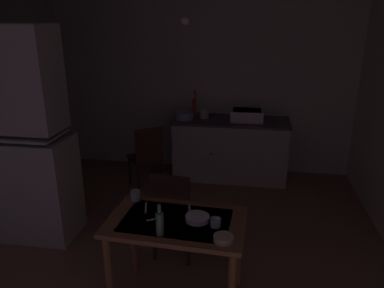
% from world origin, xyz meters
% --- Properties ---
extents(ground_plane, '(5.34, 5.34, 0.00)m').
position_xyz_m(ground_plane, '(0.00, 0.00, 0.00)').
color(ground_plane, '#86654F').
extents(wall_back, '(4.44, 0.10, 2.45)m').
position_xyz_m(wall_back, '(0.00, 2.02, 1.22)').
color(wall_back, beige).
rests_on(wall_back, ground).
extents(hutch_cabinet, '(1.09, 0.53, 2.18)m').
position_xyz_m(hutch_cabinet, '(-1.60, -0.15, 1.02)').
color(hutch_cabinet, '#B1B6A6').
rests_on(hutch_cabinet, ground).
extents(counter_cabinet, '(1.60, 0.64, 0.86)m').
position_xyz_m(counter_cabinet, '(0.46, 1.65, 0.43)').
color(counter_cabinet, '#B1B6A6').
rests_on(counter_cabinet, ground).
extents(sink_basin, '(0.44, 0.34, 0.15)m').
position_xyz_m(sink_basin, '(0.68, 1.65, 0.94)').
color(sink_basin, white).
rests_on(sink_basin, counter_cabinet).
extents(hand_pump, '(0.05, 0.27, 0.39)m').
position_xyz_m(hand_pump, '(-0.06, 1.70, 1.03)').
color(hand_pump, '#B21E19').
rests_on(hand_pump, counter_cabinet).
extents(mixing_bowl_counter, '(0.26, 0.26, 0.10)m').
position_xyz_m(mixing_bowl_counter, '(-0.19, 1.60, 0.91)').
color(mixing_bowl_counter, '#9EB2C6').
rests_on(mixing_bowl_counter, counter_cabinet).
extents(stoneware_crock, '(0.13, 0.13, 0.11)m').
position_xyz_m(stoneware_crock, '(0.08, 1.69, 0.92)').
color(stoneware_crock, beige).
rests_on(stoneware_crock, counter_cabinet).
extents(dining_table, '(1.10, 0.71, 0.75)m').
position_xyz_m(dining_table, '(0.19, -0.89, 0.63)').
color(dining_table, brown).
rests_on(dining_table, ground).
extents(chair_far_side, '(0.45, 0.45, 0.92)m').
position_xyz_m(chair_far_side, '(0.06, -0.34, 0.48)').
color(chair_far_side, '#36271D').
rests_on(chair_far_side, ground).
extents(chair_by_counter, '(0.56, 0.56, 0.88)m').
position_xyz_m(chair_by_counter, '(-0.61, 1.10, 0.47)').
color(chair_by_counter, '#3D2316').
rests_on(chair_by_counter, ground).
extents(serving_bowl_wide, '(0.14, 0.14, 0.04)m').
position_xyz_m(serving_bowl_wide, '(0.58, -1.12, 0.77)').
color(serving_bowl_wide, beige).
rests_on(serving_bowl_wide, dining_table).
extents(soup_bowl_small, '(0.19, 0.19, 0.04)m').
position_xyz_m(soup_bowl_small, '(0.36, -0.87, 0.76)').
color(soup_bowl_small, white).
rests_on(soup_bowl_small, dining_table).
extents(mug_dark, '(0.08, 0.08, 0.09)m').
position_xyz_m(mug_dark, '(-0.21, -0.63, 0.79)').
color(mug_dark, '#ADD1C1').
rests_on(mug_dark, dining_table).
extents(teacup_mint, '(0.08, 0.08, 0.07)m').
position_xyz_m(teacup_mint, '(0.50, -0.94, 0.78)').
color(teacup_mint, '#ADD1C1').
rests_on(teacup_mint, dining_table).
extents(glass_bottle, '(0.06, 0.06, 0.25)m').
position_xyz_m(glass_bottle, '(0.12, -1.11, 0.84)').
color(glass_bottle, '#4C7F56').
rests_on(glass_bottle, dining_table).
extents(table_knife, '(0.06, 0.18, 0.00)m').
position_xyz_m(table_knife, '(-0.09, -0.75, 0.75)').
color(table_knife, silver).
rests_on(table_knife, dining_table).
extents(teaspoon_near_bowl, '(0.05, 0.13, 0.00)m').
position_xyz_m(teaspoon_near_bowl, '(0.27, -0.71, 0.75)').
color(teaspoon_near_bowl, beige).
rests_on(teaspoon_near_bowl, dining_table).
extents(teaspoon_by_cup, '(0.12, 0.08, 0.00)m').
position_xyz_m(teaspoon_by_cup, '(0.02, -0.91, 0.75)').
color(teaspoon_by_cup, beige).
rests_on(teaspoon_by_cup, dining_table).
extents(pendant_bulb, '(0.08, 0.08, 0.08)m').
position_xyz_m(pendant_bulb, '(0.05, 0.39, 2.19)').
color(pendant_bulb, '#F9EFCC').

